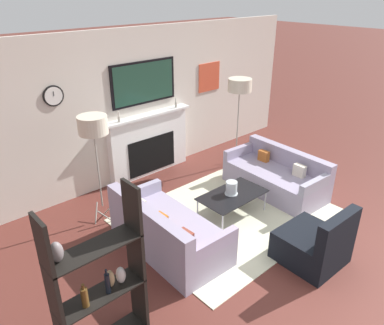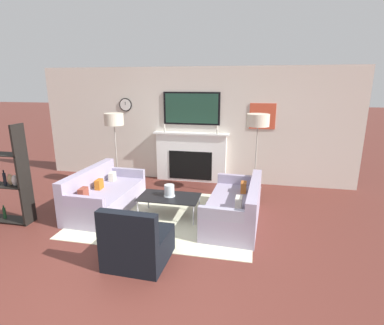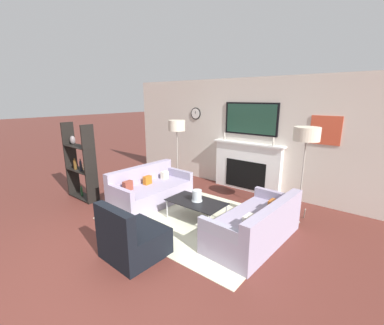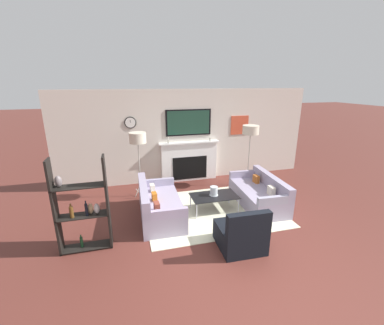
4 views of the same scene
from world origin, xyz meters
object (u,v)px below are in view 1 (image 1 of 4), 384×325
Objects in this scene: floor_lamp_left at (93,127)px; couch_right at (276,177)px; couch_left at (167,232)px; floor_lamp_right at (240,86)px; hurricane_candle at (231,189)px; coffee_table at (232,196)px; armchair at (315,245)px; shelf_unit at (98,282)px.

couch_right is at bearing -23.78° from floor_lamp_left.
couch_left is 1.00× the size of floor_lamp_right.
couch_left reaches higher than hurricane_candle.
coffee_table is 0.61× the size of floor_lamp_right.
armchair is 3.37m from floor_lamp_left.
floor_lamp_right is at bearing 76.05° from couch_right.
armchair is (1.27, -1.49, -0.00)m from couch_left.
hurricane_candle is 0.12× the size of floor_lamp_left.
shelf_unit reaches higher than coffee_table.
floor_lamp_right reaches higher than hurricane_candle.
hurricane_candle is 2.22m from floor_lamp_right.
couch_right is 2.15× the size of armchair.
coffee_table is 2.83m from shelf_unit.
armchair is at bearing -15.08° from shelf_unit.
couch_left is 8.35× the size of hurricane_candle.
floor_lamp_left is (-1.56, 2.70, 1.28)m from armchair.
couch_right is at bearing 51.28° from armchair.
shelf_unit is at bearing 164.92° from armchair.
couch_left reaches higher than coffee_table.
coffee_table is at bearing 15.36° from shelf_unit.
shelf_unit is (-1.12, -1.98, -0.73)m from floor_lamp_left.
armchair reaches higher than couch_right.
floor_lamp_left is (-2.75, 1.21, 1.28)m from couch_right.
coffee_table is (0.02, 1.46, 0.09)m from armchair.
floor_lamp_right reaches higher than coffee_table.
armchair is 2.83m from shelf_unit.
floor_lamp_left is at bearing 180.00° from floor_lamp_right.
floor_lamp_right is 4.69m from shelf_unit.
couch_left is at bearing -156.33° from floor_lamp_right.
floor_lamp_left reaches higher than coffee_table.
hurricane_candle is 0.12× the size of floor_lamp_right.
coffee_table is at bearing -1.33° from couch_left.
couch_left is at bearing 179.92° from couch_right.
hurricane_candle is at bearing 89.38° from armchair.
floor_lamp_right is at bearing 61.05° from armchair.
hurricane_candle is at bearing 179.96° from couch_right.
couch_right is 3.27m from floor_lamp_left.
hurricane_candle is (0.02, 1.49, 0.20)m from armchair.
couch_left is at bearing 178.67° from coffee_table.
couch_left is 3.30m from floor_lamp_right.
couch_left is 2.09× the size of armchair.
armchair is 0.79× the size of coffee_table.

